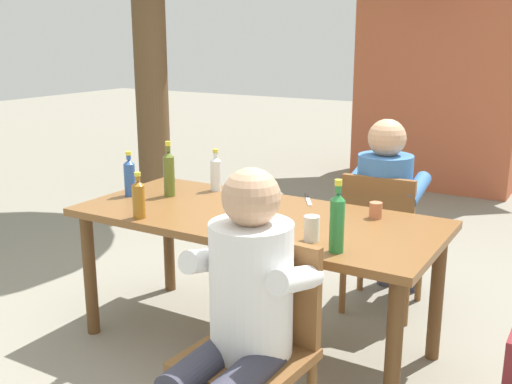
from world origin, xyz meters
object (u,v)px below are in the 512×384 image
Objects in this scene: person_in_plaid_shirt at (240,309)px; table_knife at (308,199)px; bottle_green at (337,221)px; brick_kiosk at (450,49)px; bottle_amber at (139,198)px; cup_terracotta at (376,210)px; chair_near_right at (257,338)px; person_in_white_shirt at (388,204)px; bottle_blue at (130,177)px; chair_far_right at (381,236)px; bottle_olive at (169,173)px; dining_table at (256,230)px; bottle_clear at (216,173)px; cup_white at (312,229)px.

person_in_plaid_shirt is 1.28m from table_knife.
brick_kiosk is at bearing 98.48° from bottle_green.
cup_terracotta is (1.03, 0.61, -0.06)m from bottle_amber.
person_in_white_shirt is (-0.01, 1.57, 0.17)m from chair_near_right.
person_in_plaid_shirt is at bearing -75.34° from table_knife.
bottle_blue is 1.20× the size of table_knife.
chair_far_right is 1.30m from bottle_olive.
dining_table is at bearing 36.41° from bottle_amber.
bottle_green is at bearing -27.86° from dining_table.
bottle_green is 1.21m from bottle_clear.
cup_white is 1.41× the size of cup_terracotta.
chair_far_right is at bearing -81.40° from brick_kiosk.
bottle_olive is at bearing -143.60° from person_in_white_shirt.
bottle_blue reaches higher than bottle_clear.
person_in_plaid_shirt is 3.70× the size of bottle_green.
person_in_plaid_shirt is at bearing -83.95° from brick_kiosk.
bottle_olive is at bearing 108.27° from bottle_amber.
brick_kiosk is (0.34, 4.88, 0.65)m from bottle_amber.
person_in_white_shirt is 1.54m from bottle_blue.
person_in_plaid_shirt is (0.00, -1.68, 0.00)m from person_in_white_shirt.
dining_table is 1.61× the size of person_in_plaid_shirt.
brick_kiosk is at bearing 99.25° from cup_terracotta.
cup_white reaches higher than cup_terracotta.
bottle_amber is at bearing -143.59° from dining_table.
bottle_blue is at bearing 171.49° from cup_white.
bottle_clear is at bearing 149.34° from bottle_green.
chair_near_right is at bearing 86.53° from person_in_plaid_shirt.
chair_far_right is 3.66× the size of bottle_amber.
bottle_olive is 1.09m from cup_white.
chair_near_right is 1.03m from cup_terracotta.
bottle_green is (0.15, -1.03, 0.39)m from chair_far_right.
dining_table is 0.66m from bottle_olive.
bottle_blue reaches higher than chair_near_right.
bottle_green is at bearing 71.05° from chair_near_right.
bottle_olive is at bearing 139.06° from person_in_plaid_shirt.
person_in_plaid_shirt is 3.70× the size of bottle_olive.
person_in_white_shirt is 3.70× the size of bottle_green.
chair_far_right is 1.01m from cup_white.
dining_table is 0.86m from chair_near_right.
bottle_olive reaches higher than cup_white.
person_in_plaid_shirt reaches higher than chair_far_right.
brick_kiosk is (-0.24, 4.13, 0.75)m from table_knife.
dining_table is at bearing -120.72° from chair_far_right.
bottle_amber is (-0.91, -1.08, 0.36)m from chair_far_right.
bottle_olive is at bearing -96.08° from brick_kiosk.
person_in_plaid_shirt is 10.20× the size of cup_white.
cup_white is at bearing 153.34° from bottle_green.
brick_kiosk is at bearing 83.92° from bottle_olive.
bottle_clear is (-1.04, 0.62, -0.03)m from bottle_green.
bottle_clear reaches higher than chair_near_right.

